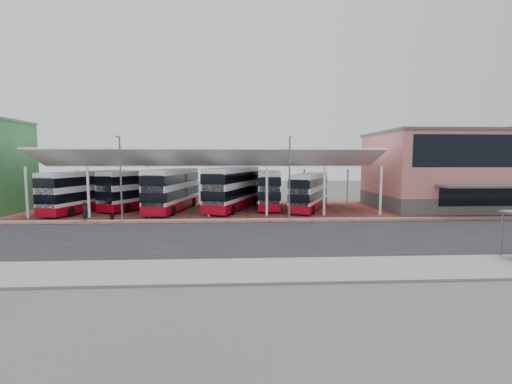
% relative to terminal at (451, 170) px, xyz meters
% --- Properties ---
extents(ground, '(140.00, 140.00, 0.00)m').
position_rel_terminal_xyz_m(ground, '(-23.00, -13.92, -4.66)').
color(ground, '#40433E').
extents(road, '(120.00, 14.00, 0.02)m').
position_rel_terminal_xyz_m(road, '(-23.00, -14.92, -4.65)').
color(road, black).
rests_on(road, ground).
extents(forecourt, '(72.00, 16.00, 0.06)m').
position_rel_terminal_xyz_m(forecourt, '(-21.00, -0.92, -4.63)').
color(forecourt, brown).
rests_on(forecourt, ground).
extents(sidewalk, '(120.00, 4.00, 0.14)m').
position_rel_terminal_xyz_m(sidewalk, '(-23.00, -22.92, -4.59)').
color(sidewalk, slate).
rests_on(sidewalk, ground).
extents(north_kerb, '(120.00, 0.80, 0.14)m').
position_rel_terminal_xyz_m(north_kerb, '(-23.00, -7.72, -4.59)').
color(north_kerb, slate).
rests_on(north_kerb, ground).
extents(yellow_line_near, '(120.00, 0.12, 0.01)m').
position_rel_terminal_xyz_m(yellow_line_near, '(-23.00, -20.92, -4.63)').
color(yellow_line_near, gold).
rests_on(yellow_line_near, road).
extents(yellow_line_far, '(120.00, 0.12, 0.01)m').
position_rel_terminal_xyz_m(yellow_line_far, '(-23.00, -20.62, -4.63)').
color(yellow_line_far, gold).
rests_on(yellow_line_far, road).
extents(canopy, '(37.00, 11.63, 7.07)m').
position_rel_terminal_xyz_m(canopy, '(-29.00, 0.01, 1.14)').
color(canopy, white).
rests_on(canopy, ground).
extents(terminal, '(18.40, 14.40, 9.25)m').
position_rel_terminal_xyz_m(terminal, '(0.00, 0.00, 0.00)').
color(terminal, '#524F4D').
rests_on(terminal, ground).
extents(lamp_west, '(0.16, 0.90, 8.07)m').
position_rel_terminal_xyz_m(lamp_west, '(-37.00, -7.65, -0.30)').
color(lamp_west, slate).
rests_on(lamp_west, ground).
extents(lamp_east, '(0.16, 0.90, 8.07)m').
position_rel_terminal_xyz_m(lamp_east, '(-21.00, -7.65, -0.30)').
color(lamp_east, slate).
rests_on(lamp_east, ground).
extents(bus_0, '(5.42, 11.26, 4.53)m').
position_rel_terminal_xyz_m(bus_0, '(-43.40, -1.00, -2.35)').
color(bus_0, white).
rests_on(bus_0, forecourt).
extents(bus_1, '(7.30, 10.97, 4.54)m').
position_rel_terminal_xyz_m(bus_1, '(-37.73, 1.37, -2.34)').
color(bus_1, white).
rests_on(bus_1, forecourt).
extents(bus_2, '(4.56, 11.84, 4.76)m').
position_rel_terminal_xyz_m(bus_2, '(-33.49, -0.74, -2.23)').
color(bus_2, white).
rests_on(bus_2, forecourt).
extents(bus_3, '(6.61, 12.16, 4.92)m').
position_rel_terminal_xyz_m(bus_3, '(-26.53, -0.24, -2.16)').
color(bus_3, white).
rests_on(bus_3, forecourt).
extents(bus_4, '(3.51, 10.97, 4.44)m').
position_rel_terminal_xyz_m(bus_4, '(-22.08, 1.19, -2.39)').
color(bus_4, white).
rests_on(bus_4, forecourt).
extents(bus_5, '(6.37, 10.27, 4.21)m').
position_rel_terminal_xyz_m(bus_5, '(-17.65, -1.05, -2.51)').
color(bus_5, white).
rests_on(bus_5, forecourt).
extents(pedestrian, '(0.47, 0.69, 1.86)m').
position_rel_terminal_xyz_m(pedestrian, '(-40.36, -7.77, -3.67)').
color(pedestrian, black).
rests_on(pedestrian, forecourt).
extents(suitcase, '(0.33, 0.23, 0.56)m').
position_rel_terminal_xyz_m(suitcase, '(-38.18, -7.02, -4.32)').
color(suitcase, black).
rests_on(suitcase, forecourt).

